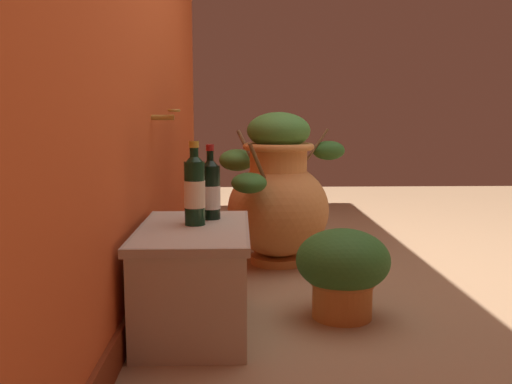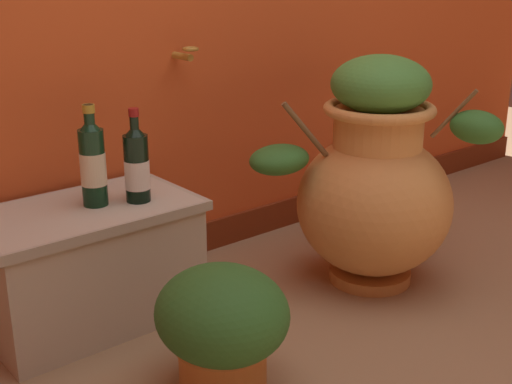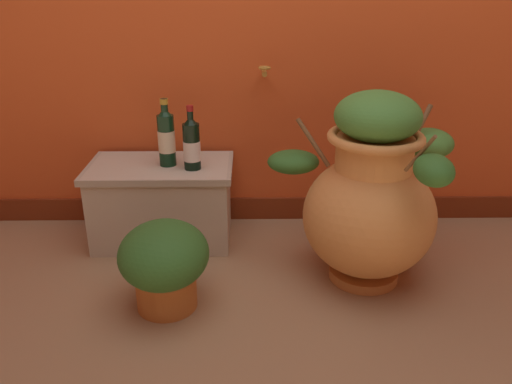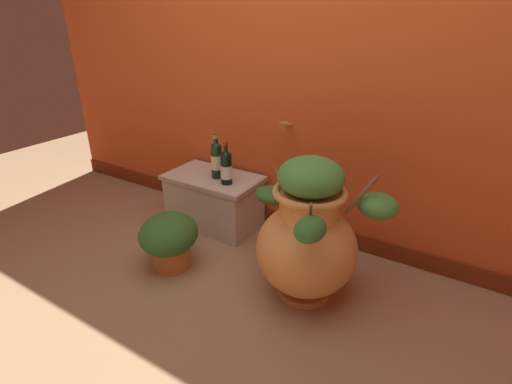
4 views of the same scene
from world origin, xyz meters
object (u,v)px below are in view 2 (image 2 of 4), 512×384
(wine_bottle_left, at_px, (93,161))
(potted_shrub, at_px, (222,325))
(terracotta_urn, at_px, (375,181))
(wine_bottle_middle, at_px, (137,164))

(wine_bottle_left, bearing_deg, potted_shrub, -84.65)
(terracotta_urn, xyz_separation_m, wine_bottle_middle, (-0.74, 0.31, 0.13))
(wine_bottle_left, height_order, wine_bottle_middle, wine_bottle_left)
(wine_bottle_middle, xyz_separation_m, potted_shrub, (-0.07, -0.51, -0.30))
(terracotta_urn, bearing_deg, wine_bottle_middle, 157.32)
(wine_bottle_middle, height_order, potted_shrub, wine_bottle_middle)
(wine_bottle_left, xyz_separation_m, potted_shrub, (0.05, -0.56, -0.32))
(wine_bottle_left, height_order, potted_shrub, wine_bottle_left)
(wine_bottle_middle, bearing_deg, wine_bottle_left, 156.54)
(terracotta_urn, distance_m, wine_bottle_middle, 0.81)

